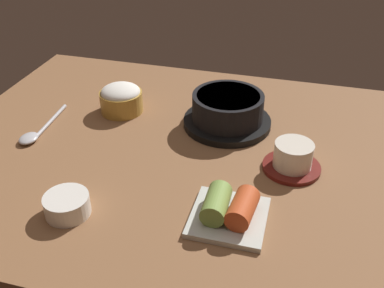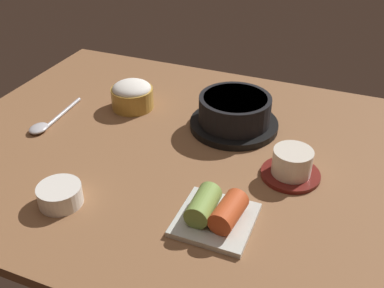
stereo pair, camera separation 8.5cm
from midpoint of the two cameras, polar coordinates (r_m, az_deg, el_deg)
dining_table at (r=89.33cm, az=-3.62°, el=-1.37°), size 100.00×76.00×2.00cm
stone_pot at (r=95.04cm, az=2.02°, el=4.21°), size 18.87×18.87×7.24cm
rice_bowl at (r=102.60cm, az=-11.43°, el=5.70°), size 9.60×9.60×6.43cm
tea_cup_with_saucer at (r=83.16cm, az=9.93°, el=-1.85°), size 10.82×10.82×5.56cm
kimchi_plate at (r=71.49cm, az=1.34°, el=-8.60°), size 12.05×12.05×4.94cm
side_bowl_near at (r=76.81cm, az=-18.81°, el=-7.44°), size 7.44×7.44×3.42cm
spoon at (r=99.79cm, az=-21.70°, el=1.24°), size 3.60×17.37×1.35cm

